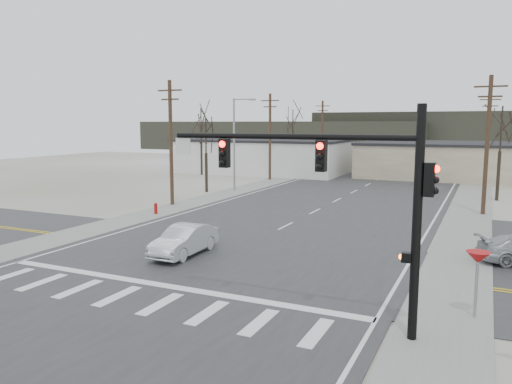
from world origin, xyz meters
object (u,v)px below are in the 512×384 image
Objects in this scene: traffic_signal_mast at (354,187)px; car_far_a at (400,164)px; sedan_crossing at (184,240)px; fire_hydrant at (156,208)px; car_far_b at (378,163)px.

traffic_signal_mast is 58.40m from car_far_a.
traffic_signal_mast reaches higher than sedan_crossing.
traffic_signal_mast is 1.99× the size of sedan_crossing.
traffic_signal_mast reaches higher than fire_hydrant.
car_far_a is (-7.64, 57.77, -3.84)m from traffic_signal_mast.
car_far_a reaches higher than sedan_crossing.
sedan_crossing is at bearing 151.12° from traffic_signal_mast.
fire_hydrant is 0.19× the size of sedan_crossing.
fire_hydrant is at bearing 71.79° from car_far_a.
sedan_crossing is 0.82× the size of car_far_a.
car_far_b is (-1.37, 55.44, -0.12)m from sedan_crossing.
traffic_signal_mast is 1.64× the size of car_far_a.
fire_hydrant is 0.24× the size of car_far_b.
sedan_crossing is 55.46m from car_far_b.
sedan_crossing is at bearing 82.78° from car_far_a.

